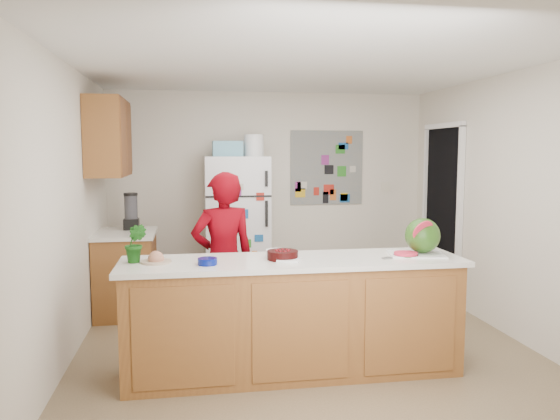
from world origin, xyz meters
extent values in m
cube|color=brown|center=(0.00, 0.00, -0.01)|extent=(4.00, 4.50, 0.02)
cube|color=beige|center=(0.00, 2.26, 1.25)|extent=(4.00, 0.02, 2.50)
cube|color=beige|center=(-2.01, 0.00, 1.25)|extent=(0.02, 4.50, 2.50)
cube|color=beige|center=(2.01, 0.00, 1.25)|extent=(0.02, 4.50, 2.50)
cube|color=white|center=(0.00, 0.00, 2.51)|extent=(4.00, 4.50, 0.02)
cube|color=black|center=(1.99, 1.45, 1.02)|extent=(0.03, 0.85, 2.04)
cube|color=brown|center=(-0.20, -0.50, 0.44)|extent=(2.60, 0.62, 0.88)
cube|color=silver|center=(-0.20, -0.50, 0.90)|extent=(2.68, 0.70, 0.04)
cube|color=brown|center=(-1.69, 1.35, 0.43)|extent=(0.60, 0.80, 0.86)
cube|color=silver|center=(-1.69, 1.35, 0.88)|extent=(0.64, 0.84, 0.04)
cube|color=brown|center=(-1.82, 1.30, 1.90)|extent=(0.35, 1.00, 0.80)
cube|color=silver|center=(-0.45, 1.88, 0.85)|extent=(0.75, 0.70, 1.70)
cube|color=#5999B2|center=(-0.55, 1.88, 1.79)|extent=(0.35, 0.28, 0.18)
cube|color=slate|center=(0.75, 2.24, 1.55)|extent=(0.95, 0.01, 0.95)
imported|color=#610008|center=(-0.71, 0.19, 0.79)|extent=(0.64, 0.49, 1.58)
cylinder|color=black|center=(-1.64, 1.53, 1.09)|extent=(0.14, 0.14, 0.38)
cube|color=silver|center=(0.82, -0.49, 0.93)|extent=(0.49, 0.41, 0.01)
sphere|color=#225217|center=(0.88, -0.47, 1.07)|extent=(0.28, 0.28, 0.28)
cylinder|color=red|center=(0.71, -0.54, 0.94)|extent=(0.19, 0.19, 0.02)
cylinder|color=black|center=(-0.29, -0.51, 0.96)|extent=(0.31, 0.31, 0.07)
cylinder|color=silver|center=(-0.31, -0.41, 0.95)|extent=(0.21, 0.21, 0.06)
cylinder|color=#051063|center=(-0.87, -0.61, 0.95)|extent=(0.15, 0.15, 0.05)
cylinder|color=#C1B794|center=(-1.25, -0.48, 0.93)|extent=(0.25, 0.25, 0.02)
cube|color=white|center=(-0.25, -0.58, 0.93)|extent=(0.21, 0.20, 0.02)
cube|color=gray|center=(0.53, -0.61, 0.93)|extent=(0.09, 0.06, 0.01)
imported|color=#0A3F0E|center=(-1.40, -0.45, 1.07)|extent=(0.18, 0.16, 0.30)
camera|label=1|loc=(-0.97, -4.63, 1.75)|focal=35.00mm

